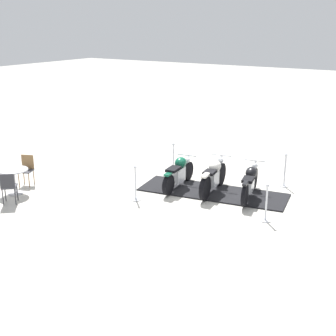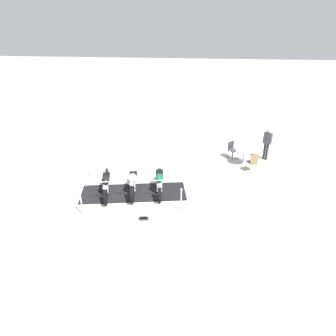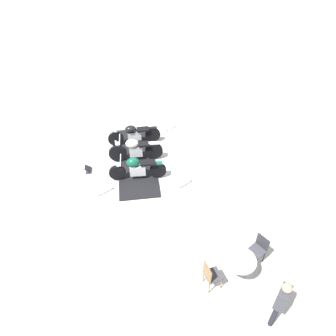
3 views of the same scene
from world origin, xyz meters
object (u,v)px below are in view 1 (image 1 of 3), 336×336
Objects in this scene: stanchion_left_rear at (136,188)px; cafe_table at (14,175)px; stanchion_left_front at (266,209)px; cafe_chair_near_table at (9,186)px; cafe_chair_across_table at (27,168)px; motorcycle_black at (250,181)px; info_placard at (217,171)px; motorcycle_cream at (214,176)px; stanchion_right_front at (285,175)px; motorcycle_forest at (179,172)px; stanchion_right_rear at (173,163)px.

cafe_table is at bearing -155.96° from stanchion_left_rear.
stanchion_left_front is 3.77m from stanchion_left_rear.
cafe_chair_near_table is 1.62m from cafe_chair_across_table.
motorcycle_black reaches higher than cafe_table.
cafe_chair_near_table is at bearing -132.91° from info_placard.
motorcycle_cream reaches higher than stanchion_left_front.
stanchion_right_front is 1.15× the size of cafe_chair_near_table.
stanchion_left_front is 7.14m from cafe_chair_near_table.
cafe_chair_near_table reaches higher than info_placard.
motorcycle_forest reaches higher than info_placard.
stanchion_right_rear is 0.99× the size of stanchion_left_rear.
stanchion_left_rear is at bearing 154.81° from motorcycle_forest.
motorcycle_black is 3.32m from stanchion_right_rear.
info_placard is (-0.73, 1.74, -0.47)m from motorcycle_cream.
motorcycle_forest is 4.98m from cafe_table.
stanchion_left_rear is (0.45, -2.83, 0.05)m from stanchion_right_rear.
stanchion_right_rear is at bearing 115.64° from cafe_chair_across_table.
stanchion_right_front reaches higher than cafe_chair_near_table.
motorcycle_cream reaches higher than stanchion_left_rear.
stanchion_right_front is at bearing 46.38° from stanchion_left_rear.
stanchion_left_rear is (-2.73, -1.93, -0.16)m from motorcycle_black.
cafe_chair_near_table is (-6.59, -2.74, 0.21)m from stanchion_left_front.
stanchion_right_front is at bearing 9.12° from stanchion_right_rear.
cafe_chair_near_table is at bearing 8.87° from cafe_chair_across_table.
motorcycle_cream is at bearing -87.33° from motorcycle_forest.
motorcycle_black is at bearing 90.43° from cafe_chair_across_table.
stanchion_left_rear is 1.20× the size of cafe_table.
stanchion_right_front is 4.74m from stanchion_left_rear.
stanchion_right_rear is 4.74m from stanchion_left_front.
stanchion_left_rear is at bearing -170.88° from stanchion_left_front.
cafe_table is (-6.12, -3.44, 0.06)m from motorcycle_black.
stanchion_left_front is at bearing -80.88° from stanchion_right_front.
stanchion_right_rear is 1.08× the size of cafe_chair_across_table.
motorcycle_forest reaches higher than cafe_chair_near_table.
stanchion_left_rear reaches higher than cafe_chair_across_table.
stanchion_right_front is at bearing -10.45° from info_placard.
motorcycle_black is 1.12m from motorcycle_cream.
motorcycle_forest is at bearing -110.23° from info_placard.
stanchion_right_rear is (-0.98, 1.27, -0.20)m from motorcycle_forest.
info_placard is at bearing 37.42° from motorcycle_black.
stanchion_left_rear is (-3.73, -0.60, 0.02)m from stanchion_left_front.
cafe_chair_across_table is (-4.60, -4.23, 0.48)m from info_placard.
motorcycle_forest is at bearing 96.52° from cafe_chair_across_table.
stanchion_right_front is at bearing 36.59° from cafe_table.
stanchion_left_front reaches higher than cafe_table.
stanchion_right_rear is at bearing -65.80° from cafe_chair_near_table.
cafe_chair_near_table is at bearing 113.83° from motorcycle_black.
motorcycle_forest reaches higher than cafe_chair_across_table.
stanchion_left_rear is at bearing -93.19° from cafe_chair_near_table.
stanchion_left_rear is at bearing 113.05° from motorcycle_black.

